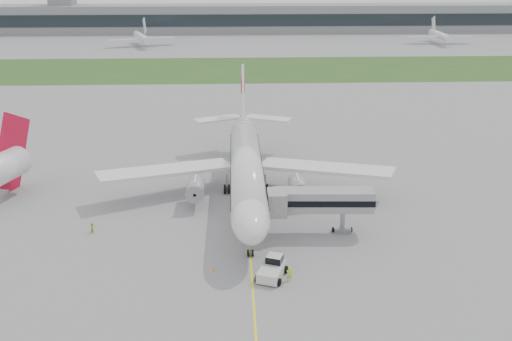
{
  "coord_description": "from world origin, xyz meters",
  "views": [
    {
      "loc": [
        -2.05,
        -81.03,
        36.55
      ],
      "look_at": [
        1.45,
        2.0,
        5.64
      ],
      "focal_mm": 40.0,
      "sensor_mm": 36.0,
      "label": 1
    }
  ],
  "objects_px": {
    "jet_bridge": "(317,201)",
    "neighbor_aircraft": "(0,167)",
    "airliner": "(246,164)",
    "ground_crew_near": "(289,274)",
    "pushback_tug": "(272,268)"
  },
  "relations": [
    {
      "from": "ground_crew_near",
      "to": "jet_bridge",
      "type": "bearing_deg",
      "value": -111.83
    },
    {
      "from": "airliner",
      "to": "jet_bridge",
      "type": "height_order",
      "value": "airliner"
    },
    {
      "from": "airliner",
      "to": "neighbor_aircraft",
      "type": "distance_m",
      "value": 39.04
    },
    {
      "from": "pushback_tug",
      "to": "airliner",
      "type": "bearing_deg",
      "value": 116.07
    },
    {
      "from": "airliner",
      "to": "jet_bridge",
      "type": "xyz_separation_m",
      "value": [
        9.41,
        -13.8,
        -0.61
      ]
    },
    {
      "from": "pushback_tug",
      "to": "jet_bridge",
      "type": "distance_m",
      "value": 13.69
    },
    {
      "from": "jet_bridge",
      "to": "neighbor_aircraft",
      "type": "relative_size",
      "value": 0.86
    },
    {
      "from": "ground_crew_near",
      "to": "pushback_tug",
      "type": "bearing_deg",
      "value": -30.78
    },
    {
      "from": "ground_crew_near",
      "to": "neighbor_aircraft",
      "type": "height_order",
      "value": "neighbor_aircraft"
    },
    {
      "from": "pushback_tug",
      "to": "ground_crew_near",
      "type": "height_order",
      "value": "pushback_tug"
    },
    {
      "from": "airliner",
      "to": "ground_crew_near",
      "type": "height_order",
      "value": "airliner"
    },
    {
      "from": "airliner",
      "to": "pushback_tug",
      "type": "height_order",
      "value": "airliner"
    },
    {
      "from": "jet_bridge",
      "to": "ground_crew_near",
      "type": "relative_size",
      "value": 7.76
    },
    {
      "from": "airliner",
      "to": "pushback_tug",
      "type": "relative_size",
      "value": 10.3
    },
    {
      "from": "airliner",
      "to": "jet_bridge",
      "type": "relative_size",
      "value": 3.63
    }
  ]
}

